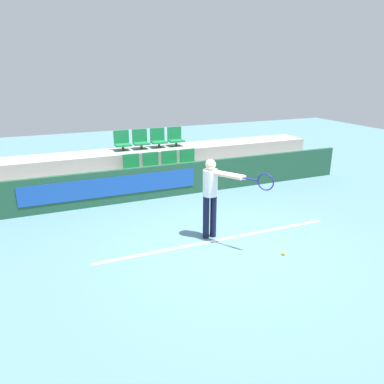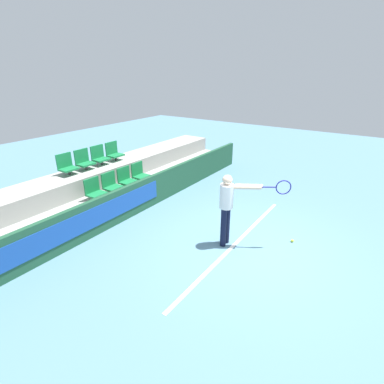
{
  "view_description": "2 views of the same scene",
  "coord_description": "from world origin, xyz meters",
  "px_view_note": "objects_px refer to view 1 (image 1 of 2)",
  "views": [
    {
      "loc": [
        -3.24,
        -5.81,
        3.36
      ],
      "look_at": [
        -0.12,
        1.52,
        0.69
      ],
      "focal_mm": 35.0,
      "sensor_mm": 36.0,
      "label": 1
    },
    {
      "loc": [
        -5.41,
        -2.12,
        3.69
      ],
      "look_at": [
        0.2,
        1.69,
        0.9
      ],
      "focal_mm": 28.0,
      "sensor_mm": 36.0,
      "label": 2
    }
  ],
  "objects_px": {
    "stadium_chair_2": "(170,162)",
    "stadium_chair_5": "(141,140)",
    "stadium_chair_4": "(122,142)",
    "tennis_ball": "(284,253)",
    "tennis_player": "(213,191)",
    "stadium_chair_6": "(158,139)",
    "stadium_chair_7": "(175,138)",
    "stadium_chair_1": "(152,164)",
    "stadium_chair_0": "(132,166)",
    "stadium_chair_3": "(188,160)"
  },
  "relations": [
    {
      "from": "stadium_chair_2",
      "to": "stadium_chair_5",
      "type": "bearing_deg",
      "value": 117.91
    },
    {
      "from": "stadium_chair_4",
      "to": "tennis_ball",
      "type": "relative_size",
      "value": 8.79
    },
    {
      "from": "tennis_player",
      "to": "stadium_chair_6",
      "type": "bearing_deg",
      "value": 53.84
    },
    {
      "from": "stadium_chair_7",
      "to": "tennis_player",
      "type": "relative_size",
      "value": 0.35
    },
    {
      "from": "stadium_chair_5",
      "to": "tennis_player",
      "type": "xyz_separation_m",
      "value": [
        0.18,
        -4.62,
        -0.24
      ]
    },
    {
      "from": "stadium_chair_2",
      "to": "stadium_chair_5",
      "type": "relative_size",
      "value": 1.0
    },
    {
      "from": "stadium_chair_5",
      "to": "tennis_player",
      "type": "height_order",
      "value": "tennis_player"
    },
    {
      "from": "stadium_chair_1",
      "to": "tennis_player",
      "type": "relative_size",
      "value": 0.35
    },
    {
      "from": "stadium_chair_4",
      "to": "tennis_player",
      "type": "xyz_separation_m",
      "value": [
        0.75,
        -4.62,
        -0.24
      ]
    },
    {
      "from": "stadium_chair_2",
      "to": "stadium_chair_4",
      "type": "bearing_deg",
      "value": 136.66
    },
    {
      "from": "stadium_chair_1",
      "to": "stadium_chair_6",
      "type": "distance_m",
      "value": 1.3
    },
    {
      "from": "stadium_chair_0",
      "to": "stadium_chair_3",
      "type": "height_order",
      "value": "same"
    },
    {
      "from": "stadium_chair_1",
      "to": "tennis_ball",
      "type": "xyz_separation_m",
      "value": [
        1.09,
        -4.76,
        -0.72
      ]
    },
    {
      "from": "stadium_chair_5",
      "to": "stadium_chair_7",
      "type": "distance_m",
      "value": 1.13
    },
    {
      "from": "stadium_chair_0",
      "to": "stadium_chair_5",
      "type": "height_order",
      "value": "stadium_chair_5"
    },
    {
      "from": "stadium_chair_3",
      "to": "tennis_player",
      "type": "relative_size",
      "value": 0.35
    },
    {
      "from": "stadium_chair_3",
      "to": "stadium_chair_7",
      "type": "relative_size",
      "value": 1.0
    },
    {
      "from": "stadium_chair_0",
      "to": "stadium_chair_7",
      "type": "distance_m",
      "value": 2.06
    },
    {
      "from": "stadium_chair_1",
      "to": "stadium_chair_4",
      "type": "bearing_deg",
      "value": 117.91
    },
    {
      "from": "stadium_chair_2",
      "to": "stadium_chair_6",
      "type": "distance_m",
      "value": 1.17
    },
    {
      "from": "stadium_chair_3",
      "to": "tennis_ball",
      "type": "bearing_deg",
      "value": -90.45
    },
    {
      "from": "stadium_chair_2",
      "to": "stadium_chair_5",
      "type": "distance_m",
      "value": 1.3
    },
    {
      "from": "stadium_chair_4",
      "to": "stadium_chair_7",
      "type": "distance_m",
      "value": 1.69
    },
    {
      "from": "stadium_chair_3",
      "to": "stadium_chair_4",
      "type": "xyz_separation_m",
      "value": [
        -1.69,
        1.06,
        0.5
      ]
    },
    {
      "from": "stadium_chair_4",
      "to": "stadium_chair_6",
      "type": "bearing_deg",
      "value": 0.0
    },
    {
      "from": "stadium_chair_0",
      "to": "stadium_chair_1",
      "type": "height_order",
      "value": "same"
    },
    {
      "from": "stadium_chair_1",
      "to": "stadium_chair_7",
      "type": "distance_m",
      "value": 1.63
    },
    {
      "from": "stadium_chair_4",
      "to": "tennis_player",
      "type": "bearing_deg",
      "value": -80.82
    },
    {
      "from": "stadium_chair_0",
      "to": "stadium_chair_1",
      "type": "distance_m",
      "value": 0.56
    },
    {
      "from": "stadium_chair_6",
      "to": "stadium_chair_7",
      "type": "distance_m",
      "value": 0.56
    },
    {
      "from": "stadium_chair_4",
      "to": "stadium_chair_1",
      "type": "bearing_deg",
      "value": -62.09
    },
    {
      "from": "stadium_chair_5",
      "to": "tennis_ball",
      "type": "relative_size",
      "value": 8.79
    },
    {
      "from": "stadium_chair_4",
      "to": "stadium_chair_3",
      "type": "bearing_deg",
      "value": -32.18
    },
    {
      "from": "tennis_player",
      "to": "tennis_ball",
      "type": "relative_size",
      "value": 25.1
    },
    {
      "from": "stadium_chair_0",
      "to": "stadium_chair_1",
      "type": "bearing_deg",
      "value": 0.0
    },
    {
      "from": "stadium_chair_4",
      "to": "stadium_chair_7",
      "type": "relative_size",
      "value": 1.0
    },
    {
      "from": "stadium_chair_1",
      "to": "stadium_chair_0",
      "type": "bearing_deg",
      "value": 180.0
    },
    {
      "from": "stadium_chair_3",
      "to": "stadium_chair_7",
      "type": "xyz_separation_m",
      "value": [
        0.0,
        1.06,
        0.5
      ]
    },
    {
      "from": "stadium_chair_0",
      "to": "stadium_chair_4",
      "type": "relative_size",
      "value": 1.0
    },
    {
      "from": "stadium_chair_7",
      "to": "stadium_chair_4",
      "type": "bearing_deg",
      "value": 180.0
    },
    {
      "from": "stadium_chair_6",
      "to": "stadium_chair_2",
      "type": "bearing_deg",
      "value": -90.0
    },
    {
      "from": "stadium_chair_6",
      "to": "tennis_player",
      "type": "distance_m",
      "value": 4.65
    },
    {
      "from": "stadium_chair_4",
      "to": "stadium_chair_0",
      "type": "bearing_deg",
      "value": -90.0
    },
    {
      "from": "stadium_chair_4",
      "to": "stadium_chair_5",
      "type": "distance_m",
      "value": 0.56
    },
    {
      "from": "stadium_chair_2",
      "to": "stadium_chair_3",
      "type": "relative_size",
      "value": 1.0
    },
    {
      "from": "stadium_chair_0",
      "to": "stadium_chair_3",
      "type": "distance_m",
      "value": 1.69
    },
    {
      "from": "stadium_chair_1",
      "to": "stadium_chair_5",
      "type": "height_order",
      "value": "stadium_chair_5"
    },
    {
      "from": "stadium_chair_4",
      "to": "tennis_player",
      "type": "height_order",
      "value": "tennis_player"
    },
    {
      "from": "stadium_chair_4",
      "to": "stadium_chair_6",
      "type": "height_order",
      "value": "same"
    },
    {
      "from": "stadium_chair_6",
      "to": "tennis_ball",
      "type": "bearing_deg",
      "value": -84.84
    }
  ]
}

